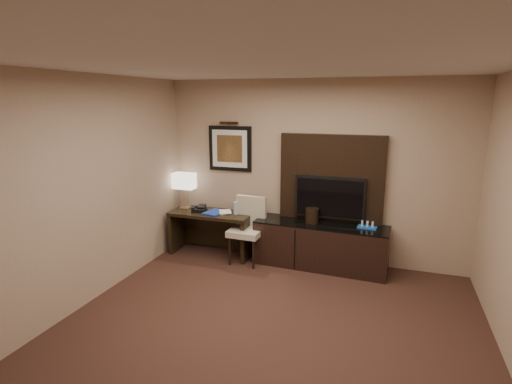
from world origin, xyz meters
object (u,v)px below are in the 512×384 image
at_px(desk, 212,233).
at_px(table_lamp, 185,191).
at_px(desk_phone, 199,208).
at_px(desk_chair, 246,231).
at_px(credenza, 320,245).
at_px(water_bottle, 236,208).
at_px(tv, 330,198).
at_px(minibar_tray, 367,225).
at_px(ice_bucket, 312,215).

relative_size(desk, table_lamp, 2.25).
bearing_deg(desk_phone, desk_chair, -14.08).
distance_m(credenza, water_bottle, 1.38).
height_order(credenza, tv, tv).
bearing_deg(minibar_tray, tv, 166.83).
bearing_deg(water_bottle, minibar_tray, 1.17).
bearing_deg(desk_chair, ice_bucket, 14.81).
xyz_separation_m(desk_phone, water_bottle, (0.59, 0.05, 0.05)).
distance_m(table_lamp, minibar_tray, 2.88).
bearing_deg(credenza, tv, 60.04).
bearing_deg(desk_phone, water_bottle, -1.03).
bearing_deg(water_bottle, desk, -177.05).
bearing_deg(table_lamp, credenza, -1.36).
bearing_deg(water_bottle, credenza, 1.28).
height_order(desk, minibar_tray, minibar_tray).
relative_size(credenza, water_bottle, 9.84).
height_order(desk, table_lamp, table_lamp).
relative_size(desk_phone, ice_bucket, 0.94).
relative_size(ice_bucket, minibar_tray, 0.83).
height_order(tv, desk_chair, tv).
xyz_separation_m(desk, credenza, (1.71, 0.05, -0.01)).
bearing_deg(table_lamp, desk_phone, -22.29).
bearing_deg(minibar_tray, table_lamp, 179.15).
distance_m(desk_phone, water_bottle, 0.60).
xyz_separation_m(desk_chair, table_lamp, (-1.15, 0.25, 0.48)).
xyz_separation_m(desk, desk_phone, (-0.19, -0.03, 0.39)).
relative_size(credenza, minibar_tray, 7.44).
height_order(desk, water_bottle, water_bottle).
bearing_deg(ice_bucket, desk_chair, -167.36).
xyz_separation_m(tv, desk_phone, (-1.99, -0.22, -0.28)).
height_order(desk, ice_bucket, ice_bucket).
distance_m(desk_chair, desk_phone, 0.87).
relative_size(water_bottle, minibar_tray, 0.76).
height_order(ice_bucket, minibar_tray, ice_bucket).
xyz_separation_m(credenza, water_bottle, (-1.31, -0.03, 0.45)).
relative_size(desk_chair, minibar_tray, 3.83).
height_order(desk, tv, tv).
distance_m(credenza, desk_chair, 1.10).
relative_size(desk_chair, desk_phone, 4.88).
xyz_separation_m(table_lamp, water_bottle, (0.92, -0.08, -0.19)).
bearing_deg(tv, water_bottle, -173.09).
xyz_separation_m(table_lamp, minibar_tray, (2.86, -0.04, -0.27)).
distance_m(desk_chair, minibar_tray, 1.74).
relative_size(desk_chair, water_bottle, 5.06).
relative_size(table_lamp, water_bottle, 2.94).
bearing_deg(table_lamp, tv, 2.16).
distance_m(credenza, ice_bucket, 0.46).
xyz_separation_m(credenza, desk_phone, (-1.90, -0.08, 0.41)).
bearing_deg(tv, ice_bucket, -150.28).
xyz_separation_m(water_bottle, ice_bucket, (1.17, 0.04, -0.02)).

